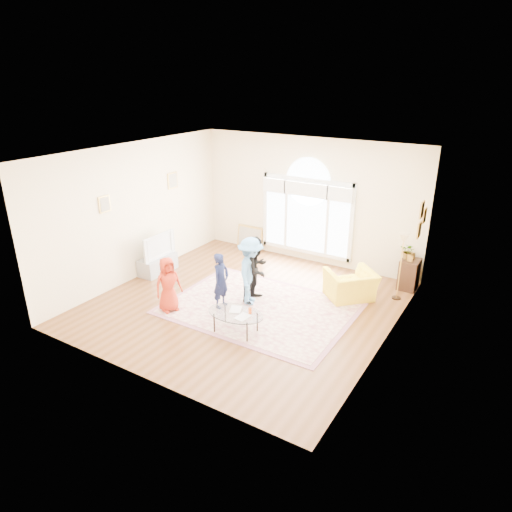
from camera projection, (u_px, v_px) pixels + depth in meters
The scene contains 17 objects.
ground at pixel (244, 304), 9.81m from camera, with size 6.00×6.00×0.00m, color #553113.
room_shell at pixel (305, 204), 11.46m from camera, with size 6.00×6.00×6.00m.
area_rug at pixel (259, 308), 9.62m from camera, with size 3.60×2.60×0.02m, color beige.
rug_border at pixel (259, 308), 9.62m from camera, with size 3.80×2.80×0.01m, color #9B6071.
tv_console at pixel (158, 264), 11.30m from camera, with size 0.45×1.00×0.42m, color #979AA0.
television at pixel (156, 245), 11.11m from camera, with size 0.17×1.04×0.60m.
coffee_table at pixel (236, 314), 8.59m from camera, with size 1.16×0.79×0.54m.
armchair at pixel (350, 285), 9.93m from camera, with size 0.99×0.87×0.64m, color yellow.
side_cabinet at pixel (409, 274), 10.41m from camera, with size 0.40×0.50×0.70m, color black.
floor_lamp at pixel (403, 244), 9.58m from camera, with size 0.25×0.25×1.51m.
plant_pedestal at pixel (406, 273), 10.46m from camera, with size 0.20×0.20×0.70m, color white.
potted_plant at pixel (409, 251), 10.26m from camera, with size 0.34×0.29×0.38m, color #33722D.
leaning_picture at pixel (250, 248), 12.91m from camera, with size 0.80×0.05×0.62m, color tan.
child_red at pixel (168, 284), 9.32m from camera, with size 0.57×0.37×1.17m, color #AD2A16.
child_navy at pixel (221, 281), 9.44m from camera, with size 0.44×0.29×1.20m, color #13193A.
child_black at pixel (256, 269), 9.71m from camera, with size 0.70×0.55×1.44m, color black.
child_blue at pixel (251, 271), 9.56m from camera, with size 0.95×0.55×1.47m, color #5992CB.
Camera 1 is at (4.78, -7.29, 4.61)m, focal length 32.00 mm.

